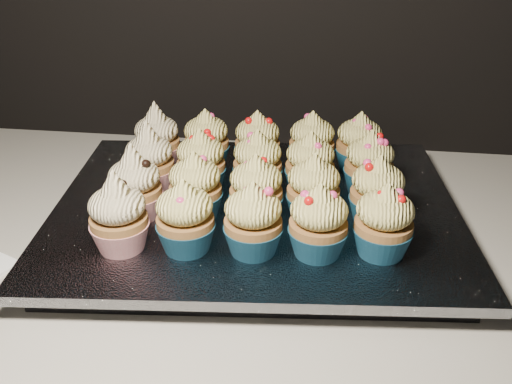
% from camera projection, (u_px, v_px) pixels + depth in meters
% --- Properties ---
extents(worktop, '(2.44, 0.64, 0.04)m').
position_uv_depth(worktop, '(371.00, 261.00, 0.69)').
color(worktop, beige).
rests_on(worktop, cabinet).
extents(baking_tray, '(0.49, 0.39, 0.02)m').
position_uv_depth(baking_tray, '(256.00, 219.00, 0.72)').
color(baking_tray, black).
rests_on(baking_tray, worktop).
extents(foil_lining, '(0.53, 0.43, 0.01)m').
position_uv_depth(foil_lining, '(256.00, 208.00, 0.71)').
color(foil_lining, silver).
rests_on(foil_lining, baking_tray).
extents(cupcake_0, '(0.06, 0.06, 0.10)m').
position_uv_depth(cupcake_0, '(118.00, 216.00, 0.60)').
color(cupcake_0, '#A71724').
rests_on(cupcake_0, foil_lining).
extents(cupcake_1, '(0.06, 0.06, 0.08)m').
position_uv_depth(cupcake_1, '(185.00, 218.00, 0.60)').
color(cupcake_1, navy).
rests_on(cupcake_1, foil_lining).
extents(cupcake_2, '(0.06, 0.06, 0.08)m').
position_uv_depth(cupcake_2, '(253.00, 221.00, 0.60)').
color(cupcake_2, navy).
rests_on(cupcake_2, foil_lining).
extents(cupcake_3, '(0.06, 0.06, 0.08)m').
position_uv_depth(cupcake_3, '(318.00, 223.00, 0.59)').
color(cupcake_3, navy).
rests_on(cupcake_3, foil_lining).
extents(cupcake_4, '(0.06, 0.06, 0.08)m').
position_uv_depth(cupcake_4, '(384.00, 223.00, 0.59)').
color(cupcake_4, navy).
rests_on(cupcake_4, foil_lining).
extents(cupcake_5, '(0.06, 0.06, 0.10)m').
position_uv_depth(cupcake_5, '(135.00, 186.00, 0.66)').
color(cupcake_5, '#A71724').
rests_on(cupcake_5, foil_lining).
extents(cupcake_6, '(0.06, 0.06, 0.08)m').
position_uv_depth(cupcake_6, '(195.00, 187.00, 0.66)').
color(cupcake_6, navy).
rests_on(cupcake_6, foil_lining).
extents(cupcake_7, '(0.06, 0.06, 0.08)m').
position_uv_depth(cupcake_7, '(256.00, 190.00, 0.66)').
color(cupcake_7, navy).
rests_on(cupcake_7, foil_lining).
extents(cupcake_8, '(0.06, 0.06, 0.08)m').
position_uv_depth(cupcake_8, '(313.00, 190.00, 0.66)').
color(cupcake_8, navy).
rests_on(cupcake_8, foil_lining).
extents(cupcake_9, '(0.06, 0.06, 0.08)m').
position_uv_depth(cupcake_9, '(377.00, 192.00, 0.65)').
color(cupcake_9, navy).
rests_on(cupcake_9, foil_lining).
extents(cupcake_10, '(0.06, 0.06, 0.10)m').
position_uv_depth(cupcake_10, '(150.00, 160.00, 0.72)').
color(cupcake_10, '#A71724').
rests_on(cupcake_10, foil_lining).
extents(cupcake_11, '(0.06, 0.06, 0.08)m').
position_uv_depth(cupcake_11, '(201.00, 163.00, 0.72)').
color(cupcake_11, navy).
rests_on(cupcake_11, foil_lining).
extents(cupcake_12, '(0.06, 0.06, 0.08)m').
position_uv_depth(cupcake_12, '(258.00, 164.00, 0.72)').
color(cupcake_12, navy).
rests_on(cupcake_12, foil_lining).
extents(cupcake_13, '(0.06, 0.06, 0.08)m').
position_uv_depth(cupcake_13, '(310.00, 165.00, 0.72)').
color(cupcake_13, navy).
rests_on(cupcake_13, foil_lining).
extents(cupcake_14, '(0.06, 0.06, 0.08)m').
position_uv_depth(cupcake_14, '(369.00, 165.00, 0.72)').
color(cupcake_14, navy).
rests_on(cupcake_14, foil_lining).
extents(cupcake_15, '(0.06, 0.06, 0.10)m').
position_uv_depth(cupcake_15, '(157.00, 139.00, 0.79)').
color(cupcake_15, '#A71724').
rests_on(cupcake_15, foil_lining).
extents(cupcake_16, '(0.06, 0.06, 0.08)m').
position_uv_depth(cupcake_16, '(206.00, 141.00, 0.79)').
color(cupcake_16, navy).
rests_on(cupcake_16, foil_lining).
extents(cupcake_17, '(0.06, 0.06, 0.08)m').
position_uv_depth(cupcake_17, '(257.00, 142.00, 0.78)').
color(cupcake_17, navy).
rests_on(cupcake_17, foil_lining).
extents(cupcake_18, '(0.06, 0.06, 0.08)m').
position_uv_depth(cupcake_18, '(312.00, 143.00, 0.78)').
color(cupcake_18, navy).
rests_on(cupcake_18, foil_lining).
extents(cupcake_19, '(0.06, 0.06, 0.08)m').
position_uv_depth(cupcake_19, '(359.00, 144.00, 0.78)').
color(cupcake_19, navy).
rests_on(cupcake_19, foil_lining).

